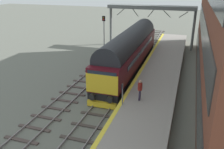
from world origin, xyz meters
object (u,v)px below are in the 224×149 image
Objects in this scene: platform_number_sign at (122,91)px; waiting_passenger at (140,88)px; diesel_locomotive at (130,49)px; signal_post_near at (104,29)px.

waiting_passenger is (1.05, 1.15, -0.13)m from platform_number_sign.
diesel_locomotive is at bearing 101.11° from platform_number_sign.
platform_number_sign is (7.63, -17.24, -0.89)m from signal_post_near.
diesel_locomotive is at bearing -52.62° from signal_post_near.
signal_post_near is at bearing 113.86° from platform_number_sign.
signal_post_near is at bearing 29.52° from waiting_passenger.
diesel_locomotive is at bearing 20.21° from waiting_passenger.
waiting_passenger is at bearing -70.97° from diesel_locomotive.
platform_number_sign is at bearing 138.62° from waiting_passenger.
diesel_locomotive is 9.97m from platform_number_sign.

